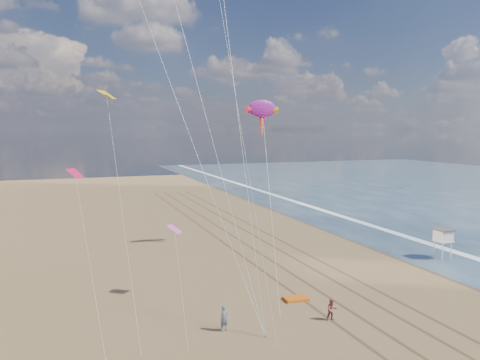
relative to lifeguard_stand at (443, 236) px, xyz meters
The scene contains 9 objects.
wet_sand 16.88m from the lifeguard_stand, 92.11° to the left, with size 260.00×260.00×0.00m, color #42301E.
foam 17.25m from the lifeguard_stand, 77.86° to the left, with size 260.00×260.00×0.00m, color white.
tracks 18.50m from the lifeguard_stand, 158.65° to the left, with size 7.68×120.00×0.01m.
lifeguard_stand is the anchor object (origin of this frame).
grounded_kite 22.30m from the lifeguard_stand, 164.72° to the right, with size 2.03×1.29×0.23m, color orange.
show_kite 25.18m from the lifeguard_stand, 146.22° to the left, with size 5.56×10.72×27.01m.
kite_flyer_a 30.63m from the lifeguard_stand, 161.77° to the right, with size 0.69×0.45×1.89m, color slate.
kite_flyer_b 23.41m from the lifeguard_stand, 152.93° to the right, with size 0.82×0.64×1.68m, color #934D4B.
small_kites 36.05m from the lifeguard_stand, behind, with size 11.87×7.89×21.42m.
Camera 1 is at (-19.58, -16.92, 14.44)m, focal length 35.00 mm.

